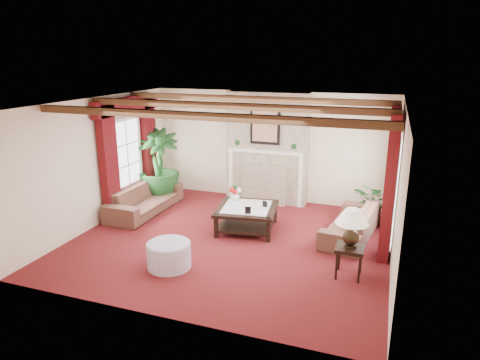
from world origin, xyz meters
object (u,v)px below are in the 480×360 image
at_px(sofa_left, 145,194).
at_px(side_table, 349,261).
at_px(potted_palm, 159,181).
at_px(ottoman, 169,255).
at_px(sofa_right, 351,218).
at_px(coffee_table, 247,218).

bearing_deg(sofa_left, side_table, -106.50).
distance_m(sofa_left, potted_palm, 0.84).
bearing_deg(ottoman, sofa_left, 129.41).
relative_size(sofa_right, coffee_table, 1.72).
bearing_deg(coffee_table, ottoman, -118.09).
bearing_deg(potted_palm, ottoman, -57.98).
xyz_separation_m(potted_palm, side_table, (4.87, -2.37, -0.24)).
distance_m(potted_palm, coffee_table, 2.87).
xyz_separation_m(potted_palm, coffee_table, (2.65, -1.05, -0.25)).
height_order(sofa_left, potted_palm, potted_palm).
xyz_separation_m(sofa_left, sofa_right, (4.66, 0.12, -0.03)).
relative_size(sofa_left, ottoman, 2.91).
xyz_separation_m(sofa_left, side_table, (4.79, -1.53, -0.16)).
bearing_deg(potted_palm, side_table, -25.93).
bearing_deg(sofa_left, ottoman, -139.34).
relative_size(sofa_right, side_table, 3.93).
bearing_deg(sofa_right, side_table, 12.96).
bearing_deg(potted_palm, coffee_table, -21.63).
xyz_separation_m(sofa_left, potted_palm, (-0.08, 0.84, 0.08)).
height_order(side_table, ottoman, side_table).
bearing_deg(sofa_left, potted_palm, 6.94).
xyz_separation_m(sofa_left, coffee_table, (2.57, -0.22, -0.18)).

